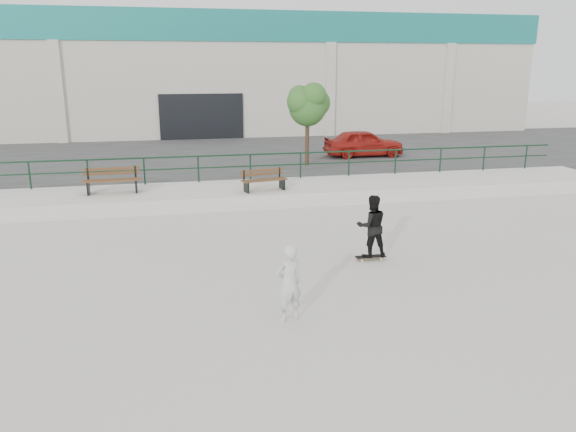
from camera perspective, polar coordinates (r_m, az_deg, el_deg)
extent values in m
plane|color=#B7B2A7|center=(11.75, -0.84, -9.16)|extent=(120.00, 120.00, 0.00)
cube|color=beige|center=(20.64, -6.03, 2.17)|extent=(30.00, 3.00, 0.50)
cube|color=#343434|center=(28.95, -7.88, 5.82)|extent=(60.00, 14.00, 0.50)
cylinder|color=#12331E|center=(21.67, -6.50, 6.14)|extent=(28.00, 0.06, 0.06)
cylinder|color=#12331E|center=(21.75, -6.46, 4.97)|extent=(28.00, 0.05, 0.05)
cylinder|color=#12331E|center=(22.21, -24.77, 3.75)|extent=(0.06, 0.06, 1.00)
cylinder|color=#12331E|center=(21.85, -19.64, 4.10)|extent=(0.06, 0.06, 1.00)
cylinder|color=#12331E|center=(21.67, -14.39, 4.42)|extent=(0.06, 0.06, 1.00)
cylinder|color=#12331E|center=(21.68, -9.10, 4.71)|extent=(0.06, 0.06, 1.00)
cylinder|color=#12331E|center=(21.87, -3.84, 4.95)|extent=(0.06, 0.06, 1.00)
cylinder|color=#12331E|center=(22.24, 1.28, 5.15)|extent=(0.06, 0.06, 1.00)
cylinder|color=#12331E|center=(22.78, 6.20, 5.31)|extent=(0.06, 0.06, 1.00)
cylinder|color=#12331E|center=(23.48, 10.86, 5.42)|extent=(0.06, 0.06, 1.00)
cylinder|color=#12331E|center=(24.33, 15.23, 5.48)|extent=(0.06, 0.06, 1.00)
cylinder|color=#12331E|center=(25.30, 19.28, 5.52)|extent=(0.06, 0.06, 1.00)
cylinder|color=#12331E|center=(26.39, 23.02, 5.53)|extent=(0.06, 0.06, 1.00)
cube|color=beige|center=(42.57, -9.59, 13.74)|extent=(44.00, 16.00, 8.00)
cube|color=#187C76|center=(42.63, -9.78, 17.90)|extent=(44.20, 16.20, 1.80)
cube|color=black|center=(34.68, -8.75, 9.54)|extent=(5.00, 0.15, 3.20)
cube|color=beige|center=(34.96, -22.29, 11.13)|extent=(0.60, 0.25, 6.20)
cube|color=beige|center=(35.90, 4.30, 12.26)|extent=(0.60, 0.25, 6.20)
cube|color=beige|center=(38.92, 15.94, 11.95)|extent=(0.60, 0.25, 6.20)
cube|color=#502D1B|center=(20.30, -17.48, 3.39)|extent=(1.93, 0.20, 0.04)
cube|color=#502D1B|center=(20.49, -17.45, 3.49)|extent=(1.93, 0.20, 0.04)
cube|color=#502D1B|center=(20.68, -17.43, 3.59)|extent=(1.93, 0.20, 0.04)
cube|color=#502D1B|center=(20.72, -17.46, 4.19)|extent=(1.93, 0.11, 0.11)
cube|color=#502D1B|center=(20.70, -17.50, 4.60)|extent=(1.93, 0.11, 0.11)
cube|color=black|center=(20.60, -19.63, 2.70)|extent=(0.08, 0.54, 0.45)
cube|color=black|center=(20.79, -19.67, 4.04)|extent=(0.07, 0.06, 0.45)
cube|color=black|center=(20.50, -15.17, 3.00)|extent=(0.08, 0.54, 0.45)
cube|color=black|center=(20.69, -15.24, 4.34)|extent=(0.07, 0.06, 0.45)
cube|color=#502D1B|center=(19.80, -2.24, 3.60)|extent=(1.63, 0.45, 0.04)
cube|color=#502D1B|center=(19.95, -2.41, 3.68)|extent=(1.63, 0.45, 0.04)
cube|color=#502D1B|center=(20.10, -2.59, 3.76)|extent=(1.63, 0.45, 0.04)
cube|color=#502D1B|center=(20.14, -2.67, 4.29)|extent=(1.61, 0.38, 0.09)
cube|color=#502D1B|center=(20.11, -2.67, 4.64)|extent=(1.61, 0.38, 0.09)
cube|color=black|center=(19.76, -4.25, 2.94)|extent=(0.15, 0.46, 0.38)
cube|color=black|center=(19.90, -4.51, 4.13)|extent=(0.06, 0.06, 0.38)
cube|color=black|center=(20.25, -0.61, 3.28)|extent=(0.15, 0.46, 0.38)
cube|color=black|center=(20.39, -0.88, 4.44)|extent=(0.06, 0.06, 0.38)
cylinder|color=#413320|center=(25.14, 1.96, 7.65)|extent=(0.18, 0.18, 2.18)
sphere|color=#386726|center=(24.99, 1.99, 10.95)|extent=(1.63, 1.63, 1.63)
sphere|color=#386726|center=(25.36, 2.85, 11.41)|extent=(1.27, 1.27, 1.27)
sphere|color=#386726|center=(24.71, 1.26, 11.54)|extent=(1.18, 1.18, 1.18)
sphere|color=#386726|center=(24.65, 2.63, 12.16)|extent=(1.09, 1.09, 1.09)
sphere|color=#386726|center=(25.25, 1.18, 12.03)|extent=(1.00, 1.00, 1.00)
imported|color=maroon|center=(27.89, 7.70, 7.37)|extent=(3.87, 1.56, 1.32)
cube|color=black|center=(14.57, 8.38, -4.08)|extent=(0.78, 0.21, 0.02)
cube|color=brown|center=(14.58, 8.38, -4.14)|extent=(0.78, 0.21, 0.01)
cube|color=#939398|center=(14.50, 7.41, -4.31)|extent=(0.06, 0.16, 0.03)
cube|color=#939398|center=(14.68, 9.32, -4.14)|extent=(0.06, 0.16, 0.03)
cylinder|color=beige|center=(14.42, 7.54, -4.50)|extent=(0.06, 0.03, 0.06)
cylinder|color=beige|center=(14.59, 7.28, -4.26)|extent=(0.06, 0.03, 0.06)
cylinder|color=beige|center=(14.60, 9.46, -4.32)|extent=(0.06, 0.03, 0.06)
cylinder|color=beige|center=(14.77, 9.18, -4.09)|extent=(0.06, 0.03, 0.06)
imported|color=black|center=(14.33, 8.50, -1.01)|extent=(0.81, 0.65, 1.60)
imported|color=silver|center=(10.88, 0.08, -6.81)|extent=(0.64, 0.52, 1.54)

